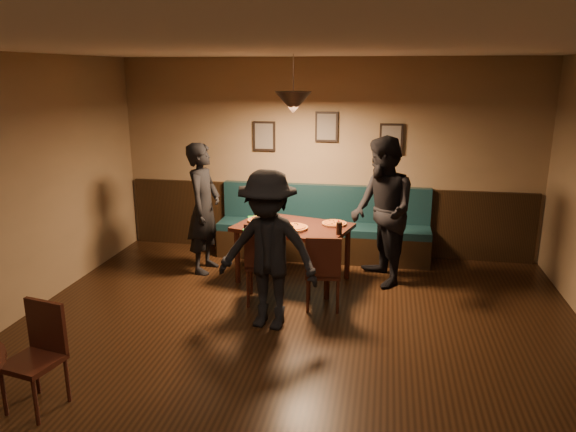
{
  "coord_description": "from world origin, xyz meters",
  "views": [
    {
      "loc": [
        0.83,
        -4.17,
        2.61
      ],
      "look_at": [
        -0.27,
        1.91,
        0.95
      ],
      "focal_mm": 33.76,
      "sensor_mm": 36.0,
      "label": 1
    }
  ],
  "objects_px": {
    "booth_bench": "(323,224)",
    "diner_right": "(382,212)",
    "diner_front": "(268,251)",
    "diner_left": "(204,208)",
    "cafe_chair_far": "(33,360)",
    "chair_near_left": "(265,261)",
    "dining_table": "(293,253)",
    "soda_glass": "(339,228)",
    "chair_near_right": "(323,271)",
    "tabasco_bottle": "(338,224)"
  },
  "relations": [
    {
      "from": "booth_bench",
      "to": "soda_glass",
      "type": "height_order",
      "value": "booth_bench"
    },
    {
      "from": "dining_table",
      "to": "cafe_chair_far",
      "type": "height_order",
      "value": "cafe_chair_far"
    },
    {
      "from": "chair_near_left",
      "to": "soda_glass",
      "type": "distance_m",
      "value": 0.96
    },
    {
      "from": "booth_bench",
      "to": "chair_near_right",
      "type": "height_order",
      "value": "booth_bench"
    },
    {
      "from": "booth_bench",
      "to": "diner_right",
      "type": "xyz_separation_m",
      "value": [
        0.83,
        -0.81,
        0.43
      ]
    },
    {
      "from": "diner_front",
      "to": "diner_left",
      "type": "bearing_deg",
      "value": 138.54
    },
    {
      "from": "chair_near_right",
      "to": "cafe_chair_far",
      "type": "height_order",
      "value": "chair_near_right"
    },
    {
      "from": "tabasco_bottle",
      "to": "cafe_chair_far",
      "type": "relative_size",
      "value": 0.14
    },
    {
      "from": "chair_near_left",
      "to": "diner_left",
      "type": "distance_m",
      "value": 1.37
    },
    {
      "from": "chair_near_left",
      "to": "chair_near_right",
      "type": "height_order",
      "value": "chair_near_left"
    },
    {
      "from": "diner_right",
      "to": "dining_table",
      "type": "bearing_deg",
      "value": -104.83
    },
    {
      "from": "diner_left",
      "to": "soda_glass",
      "type": "height_order",
      "value": "diner_left"
    },
    {
      "from": "diner_left",
      "to": "diner_right",
      "type": "height_order",
      "value": "diner_right"
    },
    {
      "from": "chair_near_right",
      "to": "diner_front",
      "type": "bearing_deg",
      "value": -136.98
    },
    {
      "from": "diner_left",
      "to": "tabasco_bottle",
      "type": "height_order",
      "value": "diner_left"
    },
    {
      "from": "dining_table",
      "to": "cafe_chair_far",
      "type": "bearing_deg",
      "value": -101.74
    },
    {
      "from": "diner_left",
      "to": "cafe_chair_far",
      "type": "relative_size",
      "value": 2.01
    },
    {
      "from": "tabasco_bottle",
      "to": "dining_table",
      "type": "bearing_deg",
      "value": 173.2
    },
    {
      "from": "cafe_chair_far",
      "to": "diner_right",
      "type": "bearing_deg",
      "value": -118.22
    },
    {
      "from": "chair_near_right",
      "to": "booth_bench",
      "type": "bearing_deg",
      "value": 91.73
    },
    {
      "from": "diner_right",
      "to": "diner_front",
      "type": "height_order",
      "value": "diner_right"
    },
    {
      "from": "diner_right",
      "to": "chair_near_left",
      "type": "bearing_deg",
      "value": -79.35
    },
    {
      "from": "booth_bench",
      "to": "diner_right",
      "type": "bearing_deg",
      "value": -44.58
    },
    {
      "from": "diner_right",
      "to": "booth_bench",
      "type": "bearing_deg",
      "value": -156.2
    },
    {
      "from": "diner_left",
      "to": "diner_right",
      "type": "relative_size",
      "value": 0.93
    },
    {
      "from": "dining_table",
      "to": "soda_glass",
      "type": "xyz_separation_m",
      "value": [
        0.6,
        -0.28,
        0.44
      ]
    },
    {
      "from": "chair_near_left",
      "to": "diner_right",
      "type": "height_order",
      "value": "diner_right"
    },
    {
      "from": "chair_near_right",
      "to": "soda_glass",
      "type": "relative_size",
      "value": 5.94
    },
    {
      "from": "diner_front",
      "to": "dining_table",
      "type": "bearing_deg",
      "value": 98.06
    },
    {
      "from": "chair_near_left",
      "to": "soda_glass",
      "type": "height_order",
      "value": "chair_near_left"
    },
    {
      "from": "booth_bench",
      "to": "diner_left",
      "type": "relative_size",
      "value": 1.74
    },
    {
      "from": "booth_bench",
      "to": "diner_front",
      "type": "height_order",
      "value": "diner_front"
    },
    {
      "from": "booth_bench",
      "to": "diner_left",
      "type": "height_order",
      "value": "diner_left"
    },
    {
      "from": "dining_table",
      "to": "diner_left",
      "type": "height_order",
      "value": "diner_left"
    },
    {
      "from": "soda_glass",
      "to": "tabasco_bottle",
      "type": "xyz_separation_m",
      "value": [
        -0.03,
        0.21,
        -0.01
      ]
    },
    {
      "from": "dining_table",
      "to": "chair_near_left",
      "type": "height_order",
      "value": "chair_near_left"
    },
    {
      "from": "tabasco_bottle",
      "to": "chair_near_left",
      "type": "bearing_deg",
      "value": -141.43
    },
    {
      "from": "diner_right",
      "to": "cafe_chair_far",
      "type": "height_order",
      "value": "diner_right"
    },
    {
      "from": "booth_bench",
      "to": "diner_front",
      "type": "distance_m",
      "value": 2.3
    },
    {
      "from": "chair_near_left",
      "to": "cafe_chair_far",
      "type": "relative_size",
      "value": 1.15
    },
    {
      "from": "chair_near_right",
      "to": "cafe_chair_far",
      "type": "distance_m",
      "value": 3.07
    },
    {
      "from": "chair_near_left",
      "to": "chair_near_right",
      "type": "bearing_deg",
      "value": -12.46
    },
    {
      "from": "dining_table",
      "to": "chair_near_left",
      "type": "distance_m",
      "value": 0.73
    },
    {
      "from": "cafe_chair_far",
      "to": "tabasco_bottle",
      "type": "bearing_deg",
      "value": -113.93
    },
    {
      "from": "booth_bench",
      "to": "tabasco_bottle",
      "type": "height_order",
      "value": "booth_bench"
    },
    {
      "from": "diner_left",
      "to": "cafe_chair_far",
      "type": "distance_m",
      "value": 3.26
    },
    {
      "from": "booth_bench",
      "to": "diner_front",
      "type": "bearing_deg",
      "value": -97.66
    },
    {
      "from": "diner_front",
      "to": "diner_right",
      "type": "bearing_deg",
      "value": 61.38
    },
    {
      "from": "booth_bench",
      "to": "cafe_chair_far",
      "type": "height_order",
      "value": "booth_bench"
    },
    {
      "from": "booth_bench",
      "to": "cafe_chair_far",
      "type": "relative_size",
      "value": 3.49
    }
  ]
}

